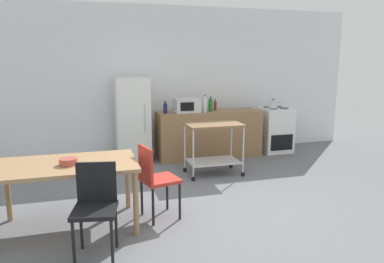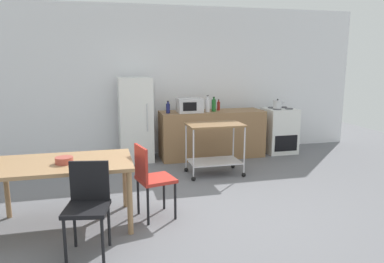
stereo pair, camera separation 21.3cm
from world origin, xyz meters
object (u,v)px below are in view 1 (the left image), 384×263
(chair_black, at_px, (96,203))
(bottle_wine, at_px, (211,105))
(dining_table, at_px, (67,170))
(fruit_bowl, at_px, (68,162))
(stove_oven, at_px, (275,130))
(bottle_vinegar, at_px, (205,105))
(bottle_sparkling_water, at_px, (215,106))
(chair_red, at_px, (155,177))
(refrigerator, at_px, (133,120))
(microwave, at_px, (187,105))
(kitchen_cart, at_px, (214,140))
(bottle_hot_sauce, at_px, (165,108))
(kettle, at_px, (273,104))

(chair_black, height_order, bottle_wine, bottle_wine)
(dining_table, bearing_deg, fruit_bowl, -72.92)
(stove_oven, relative_size, bottle_vinegar, 2.93)
(chair_black, distance_m, stove_oven, 4.87)
(bottle_sparkling_water, bearing_deg, bottle_wine, -137.44)
(stove_oven, bearing_deg, dining_table, -147.43)
(chair_black, height_order, fruit_bowl, chair_black)
(chair_red, xyz_separation_m, bottle_vinegar, (1.42, 2.44, 0.51))
(refrigerator, bearing_deg, chair_red, -91.81)
(chair_red, relative_size, bottle_vinegar, 2.84)
(microwave, bearing_deg, kitchen_cart, -80.95)
(dining_table, relative_size, chair_red, 1.69)
(bottle_wine, xyz_separation_m, fruit_bowl, (-2.50, -2.53, -0.23))
(stove_oven, distance_m, bottle_sparkling_water, 1.40)
(dining_table, relative_size, bottle_hot_sauce, 6.59)
(microwave, distance_m, bottle_wine, 0.48)
(kettle, bearing_deg, chair_black, -138.98)
(dining_table, height_order, stove_oven, stove_oven)
(stove_oven, relative_size, fruit_bowl, 4.82)
(chair_red, relative_size, microwave, 1.93)
(bottle_vinegar, relative_size, bottle_sparkling_water, 1.48)
(kettle, bearing_deg, kitchen_cart, -147.84)
(kitchen_cart, xyz_separation_m, fruit_bowl, (-2.19, -1.48, 0.21))
(chair_black, bearing_deg, stove_oven, 51.94)
(dining_table, bearing_deg, stove_oven, 32.57)
(chair_red, xyz_separation_m, bottle_sparkling_water, (1.69, 2.61, 0.47))
(dining_table, xyz_separation_m, fruit_bowl, (0.02, -0.08, 0.12))
(chair_red, distance_m, refrigerator, 2.65)
(chair_red, bearing_deg, kitchen_cart, -54.04)
(dining_table, xyz_separation_m, chair_red, (0.97, -0.03, -0.15))
(microwave, height_order, bottle_vinegar, bottle_vinegar)
(bottle_wine, bearing_deg, kettle, -1.47)
(bottle_hot_sauce, xyz_separation_m, bottle_vinegar, (0.75, -0.01, 0.03))
(refrigerator, bearing_deg, bottle_vinegar, -8.42)
(dining_table, height_order, refrigerator, refrigerator)
(dining_table, relative_size, refrigerator, 0.97)
(chair_red, bearing_deg, refrigerator, -14.97)
(refrigerator, relative_size, bottle_hot_sauce, 6.81)
(bottle_wine, bearing_deg, chair_red, -121.97)
(kitchen_cart, relative_size, fruit_bowl, 4.77)
(chair_black, height_order, kettle, kettle)
(kettle, bearing_deg, bottle_sparkling_water, 172.22)
(chair_black, bearing_deg, kettle, 51.98)
(bottle_sparkling_water, bearing_deg, kettle, -7.78)
(bottle_sparkling_water, height_order, kettle, bottle_sparkling_water)
(bottle_sparkling_water, bearing_deg, kitchen_cart, -110.84)
(chair_black, bearing_deg, bottle_hot_sauce, 77.27)
(dining_table, relative_size, bottle_wine, 5.41)
(bottle_wine, relative_size, fruit_bowl, 1.45)
(refrigerator, distance_m, bottle_sparkling_water, 1.62)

